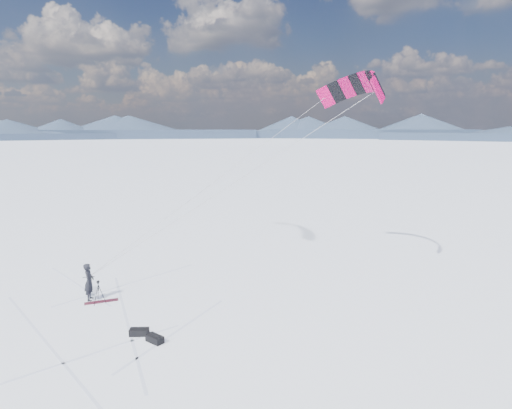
{
  "coord_description": "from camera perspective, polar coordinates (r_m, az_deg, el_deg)",
  "views": [
    {
      "loc": [
        4.68,
        -18.68,
        8.2
      ],
      "look_at": [
        7.26,
        3.17,
        4.23
      ],
      "focal_mm": 30.0,
      "sensor_mm": 36.0,
      "label": 1
    }
  ],
  "objects": [
    {
      "name": "horizon_hills",
      "position": [
        19.83,
        -20.22,
        -4.19
      ],
      "size": [
        704.0,
        705.94,
        8.6
      ],
      "color": "#1D2938",
      "rests_on": "ground"
    },
    {
      "name": "gear_bag_a",
      "position": [
        18.44,
        -15.32,
        -16.06
      ],
      "size": [
        0.77,
        0.42,
        0.33
      ],
      "rotation": [
        0.0,
        0.0,
        -0.09
      ],
      "color": "black",
      "rests_on": "ground"
    },
    {
      "name": "gear_bag_b",
      "position": [
        17.79,
        -13.35,
        -17.0
      ],
      "size": [
        0.77,
        0.75,
        0.33
      ],
      "rotation": [
        0.0,
        0.0,
        -0.76
      ],
      "color": "black",
      "rests_on": "ground"
    },
    {
      "name": "snowboard",
      "position": [
        22.17,
        -19.93,
        -12.08
      ],
      "size": [
        1.55,
        0.66,
        0.04
      ],
      "primitive_type": "cube",
      "rotation": [
        0.0,
        0.0,
        0.26
      ],
      "color": "maroon",
      "rests_on": "ground"
    },
    {
      "name": "snowkiter",
      "position": [
        22.63,
        -21.21,
        -11.75
      ],
      "size": [
        0.47,
        0.69,
        1.82
      ],
      "primitive_type": "imported",
      "rotation": [
        0.0,
        0.0,
        1.62
      ],
      "color": "black",
      "rests_on": "ground"
    },
    {
      "name": "snow_tracks",
      "position": [
        20.77,
        -21.63,
        -13.78
      ],
      "size": [
        14.76,
        10.25,
        0.01
      ],
      "color": "silver",
      "rests_on": "ground"
    },
    {
      "name": "ground",
      "position": [
        20.93,
        -19.62,
        -13.47
      ],
      "size": [
        1800.0,
        1800.0,
        0.0
      ],
      "primitive_type": "plane",
      "color": "white"
    },
    {
      "name": "power_kite",
      "position": [
        24.79,
        13.25,
        14.81
      ],
      "size": [
        15.25,
        5.88,
        10.07
      ],
      "color": "#AF0547",
      "rests_on": "ground"
    },
    {
      "name": "tripod",
      "position": [
        21.77,
        -20.26,
        -10.51
      ],
      "size": [
        0.53,
        0.58,
        1.13
      ],
      "rotation": [
        0.0,
        0.0,
        -0.09
      ],
      "color": "black",
      "rests_on": "ground"
    }
  ]
}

